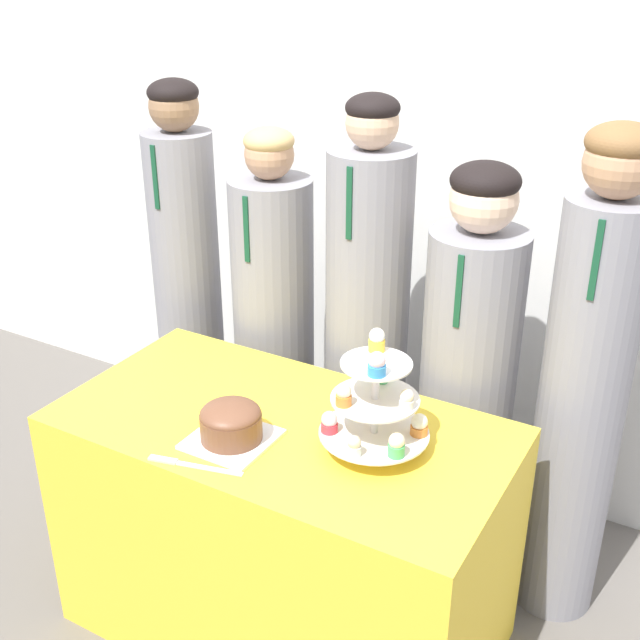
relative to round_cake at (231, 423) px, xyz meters
The scene contains 10 objects.
wall_back 1.32m from the round_cake, 86.79° to the left, with size 9.00×0.06×2.70m.
table 0.46m from the round_cake, 64.46° to the left, with size 1.28×0.67×0.76m.
round_cake is the anchor object (origin of this frame).
cake_knife 0.17m from the round_cake, 110.26° to the right, with size 0.26×0.08×0.01m.
cupcake_stand 0.39m from the round_cake, 24.29° to the left, with size 0.29×0.29×0.32m.
student_0 0.99m from the round_cake, 134.97° to the left, with size 0.25×0.25×1.56m.
student_1 0.78m from the round_cake, 114.31° to the left, with size 0.29×0.29×1.44m.
student_2 0.70m from the round_cake, 85.63° to the left, with size 0.27×0.28×1.58m.
student_3 0.82m from the round_cake, 59.31° to the left, with size 0.30×0.31×1.42m.
student_4 1.04m from the round_cake, 42.30° to the left, with size 0.26×0.26×1.57m.
Camera 1 is at (1.04, -1.26, 1.97)m, focal length 45.00 mm.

